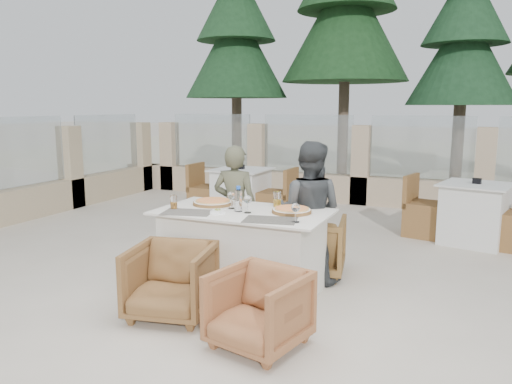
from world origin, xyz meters
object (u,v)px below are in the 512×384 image
at_px(armchair_near_left, 171,281).
at_px(beer_glass_left, 174,202).
at_px(diner_left, 235,208).
at_px(pizza_right, 292,210).
at_px(armchair_far_left, 242,241).
at_px(armchair_far_right, 312,245).
at_px(bg_table_a, 241,193).
at_px(dining_table, 243,251).
at_px(olive_dish, 218,211).
at_px(wine_glass_centre, 231,199).
at_px(wine_glass_corner, 296,212).
at_px(armchair_near_right, 259,309).
at_px(diner_right, 309,212).
at_px(bg_table_b, 474,214).
at_px(beer_glass_right, 277,199).
at_px(water_bottle, 238,199).
at_px(wine_glass_near, 248,203).
at_px(pizza_left, 213,202).

bearing_deg(armchair_near_left, beer_glass_left, 108.26).
relative_size(beer_glass_left, diner_left, 0.10).
bearing_deg(pizza_right, armchair_far_left, 147.06).
relative_size(armchair_far_right, bg_table_a, 0.41).
relative_size(dining_table, olive_dish, 14.55).
height_order(wine_glass_centre, armchair_far_left, wine_glass_centre).
relative_size(wine_glass_corner, beer_glass_left, 1.41).
bearing_deg(wine_glass_corner, armchair_near_right, -91.25).
height_order(pizza_right, diner_right, diner_right).
height_order(pizza_right, armchair_far_left, pizza_right).
xyz_separation_m(dining_table, armchair_near_left, (-0.29, -0.79, -0.08)).
distance_m(wine_glass_corner, beer_glass_left, 1.24).
height_order(dining_table, diner_right, diner_right).
height_order(armchair_far_right, diner_right, diner_right).
bearing_deg(bg_table_b, beer_glass_right, -114.20).
xyz_separation_m(beer_glass_left, diner_left, (0.28, 0.75, -0.17)).
distance_m(beer_glass_left, olive_dish, 0.48).
xyz_separation_m(dining_table, armchair_near_right, (0.58, -0.99, -0.10)).
xyz_separation_m(dining_table, wine_glass_corner, (0.60, -0.25, 0.48)).
xyz_separation_m(water_bottle, wine_glass_corner, (0.63, -0.20, -0.03)).
relative_size(dining_table, diner_left, 1.20).
relative_size(wine_glass_near, bg_table_b, 0.11).
bearing_deg(olive_dish, wine_glass_near, 30.28).
bearing_deg(pizza_left, bg_table_b, 46.34).
xyz_separation_m(dining_table, wine_glass_centre, (-0.14, 0.04, 0.48)).
bearing_deg(armchair_near_right, bg_table_a, 129.93).
distance_m(wine_glass_centre, bg_table_b, 3.41).
bearing_deg(pizza_left, wine_glass_corner, -21.47).
height_order(water_bottle, beer_glass_left, water_bottle).
bearing_deg(bg_table_a, wine_glass_centre, -65.07).
xyz_separation_m(wine_glass_near, bg_table_b, (1.92, 2.73, -0.48)).
distance_m(wine_glass_near, diner_right, 0.72).
distance_m(beer_glass_left, armchair_near_left, 0.87).
bearing_deg(armchair_near_right, pizza_right, 110.27).
bearing_deg(diner_left, armchair_far_left, 174.94).
bearing_deg(wine_glass_centre, armchair_near_left, -100.41).
xyz_separation_m(wine_glass_near, bg_table_a, (-1.43, 2.88, -0.48)).
bearing_deg(wine_glass_centre, wine_glass_near, -26.69).
height_order(wine_glass_centre, armchair_far_right, wine_glass_centre).
distance_m(wine_glass_centre, beer_glass_left, 0.55).
distance_m(armchair_near_right, bg_table_b, 3.92).
height_order(diner_left, bg_table_a, diner_left).
bearing_deg(armchair_far_right, wine_glass_corner, 88.24).
relative_size(beer_glass_left, diner_right, 0.09).
bearing_deg(dining_table, bg_table_b, 53.06).
relative_size(pizza_right, beer_glass_right, 2.42).
xyz_separation_m(beer_glass_left, bg_table_a, (-0.71, 3.00, -0.45)).
bearing_deg(diner_right, beer_glass_left, 28.52).
xyz_separation_m(wine_glass_near, beer_glass_right, (0.15, 0.37, -0.02)).
bearing_deg(dining_table, olive_dish, -127.35).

